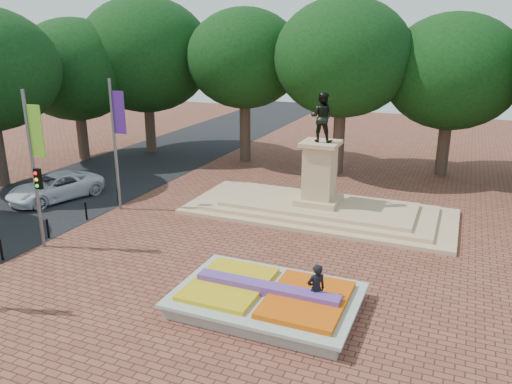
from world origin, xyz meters
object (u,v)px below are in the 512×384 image
monument (319,198)px  pedestrian (316,290)px  flower_bed (267,298)px  van (55,187)px

monument → pedestrian: bearing=-74.6°
flower_bed → pedestrian: size_ratio=3.38×
monument → pedestrian: size_ratio=7.50×
flower_bed → pedestrian: bearing=8.8°
van → pedestrian: (17.31, -6.14, 0.19)m
van → pedestrian: size_ratio=2.87×
flower_bed → monument: (-1.03, 10.00, 0.50)m
pedestrian → flower_bed: bearing=-32.2°
van → pedestrian: bearing=-2.0°
van → pedestrian: 18.37m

